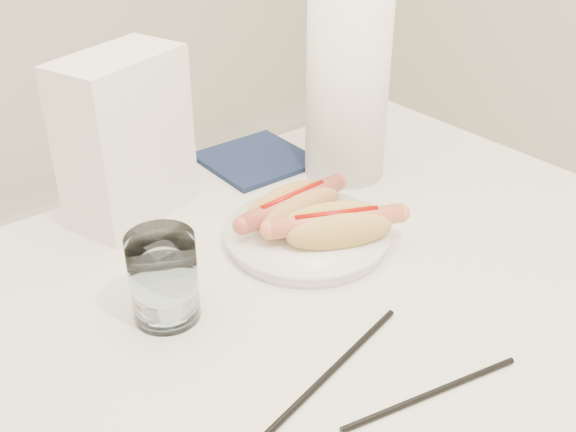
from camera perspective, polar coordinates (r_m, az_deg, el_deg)
table at (r=0.86m, az=-0.76°, el=-10.96°), size 1.20×0.80×0.75m
plate at (r=0.94m, az=1.59°, el=-1.73°), size 0.26×0.26×0.02m
hotdog_left at (r=0.95m, az=0.38°, el=0.73°), size 0.18×0.08×0.05m
hotdog_right at (r=0.91m, az=4.02°, el=-0.84°), size 0.17×0.12×0.05m
water_glass at (r=0.80m, az=-10.31°, el=-5.06°), size 0.08×0.08×0.11m
chopstick_near at (r=0.75m, az=3.96°, el=-12.43°), size 0.23×0.06×0.01m
chopstick_far at (r=0.73m, az=11.86°, el=-14.23°), size 0.21×0.05×0.01m
napkin_box at (r=0.99m, az=-13.37°, el=6.32°), size 0.20×0.15×0.24m
navy_napkin at (r=1.17m, az=-2.68°, el=4.74°), size 0.17×0.17×0.01m
paper_towel_roll at (r=1.08m, az=4.95°, el=10.53°), size 0.14×0.14×0.29m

